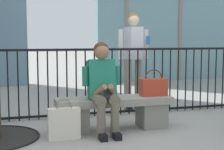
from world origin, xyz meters
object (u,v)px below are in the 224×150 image
shopping_bag (64,123)px  bystander_at_railing (133,53)px  stone_bench (114,110)px  seated_person_with_phone (103,85)px  handbag_on_bench (153,87)px

shopping_bag → bystander_at_railing: 2.23m
shopping_bag → stone_bench: bearing=20.5°
seated_person_with_phone → handbag_on_bench: bearing=8.8°
seated_person_with_phone → shopping_bag: size_ratio=2.38×
handbag_on_bench → bystander_at_railing: bystander_at_railing is taller
handbag_on_bench → bystander_at_railing: bearing=84.0°
shopping_bag → bystander_at_railing: size_ratio=0.30×
seated_person_with_phone → shopping_bag: 0.72m
stone_bench → shopping_bag: (-0.73, -0.27, -0.07)m
handbag_on_bench → bystander_at_railing: 1.32m
stone_bench → seated_person_with_phone: bearing=-145.6°
seated_person_with_phone → stone_bench: bearing=34.4°
seated_person_with_phone → handbag_on_bench: (0.77, 0.12, -0.07)m
bystander_at_railing → shopping_bag: bearing=-133.8°
stone_bench → seated_person_with_phone: 0.44m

